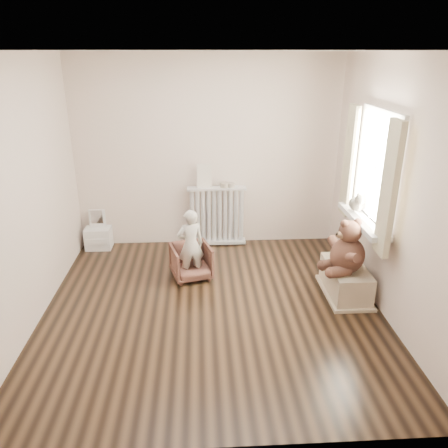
{
  "coord_description": "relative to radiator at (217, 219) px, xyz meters",
  "views": [
    {
      "loc": [
        -0.11,
        -4.07,
        2.59
      ],
      "look_at": [
        0.15,
        0.45,
        0.8
      ],
      "focal_mm": 35.0,
      "sensor_mm": 36.0,
      "label": 1
    }
  ],
  "objects": [
    {
      "name": "paper_doll",
      "position": [
        -0.17,
        0.0,
        0.63
      ],
      "size": [
        0.2,
        0.02,
        0.33
      ],
      "primitive_type": "cube",
      "color": "beige",
      "rests_on": "radiator"
    },
    {
      "name": "armchair",
      "position": [
        -0.35,
        -0.97,
        -0.18
      ],
      "size": [
        0.56,
        0.57,
        0.42
      ],
      "primitive_type": "imported",
      "rotation": [
        0.0,
        0.0,
        0.27
      ],
      "color": "brown",
      "rests_on": "floor"
    },
    {
      "name": "tin_a",
      "position": [
        0.1,
        0.0,
        0.5
      ],
      "size": [
        0.11,
        0.11,
        0.07
      ],
      "primitive_type": "cylinder",
      "color": "#A59E8C",
      "rests_on": "radiator"
    },
    {
      "name": "plush_cat",
      "position": [
        1.54,
        -1.17,
        0.61
      ],
      "size": [
        0.27,
        0.33,
        0.24
      ],
      "primitive_type": null,
      "rotation": [
        0.0,
        0.0,
        -0.4
      ],
      "color": "slate",
      "rests_on": "window_sill"
    },
    {
      "name": "back_wall",
      "position": [
        -0.12,
        0.12,
        0.91
      ],
      "size": [
        3.6,
        0.02,
        2.6
      ],
      "primitive_type": "cube",
      "color": "silver",
      "rests_on": "ground"
    },
    {
      "name": "teddy_bear",
      "position": [
        1.35,
        -1.58,
        0.28
      ],
      "size": [
        0.56,
        0.47,
        0.6
      ],
      "primitive_type": null,
      "rotation": [
        0.0,
        0.0,
        0.21
      ],
      "color": "#3D231A",
      "rests_on": "toy_bench"
    },
    {
      "name": "child",
      "position": [
        -0.35,
        -1.02,
        0.07
      ],
      "size": [
        0.36,
        0.29,
        0.88
      ],
      "primitive_type": "imported",
      "rotation": [
        0.0,
        0.0,
        3.41
      ],
      "color": "beige",
      "rests_on": "armchair"
    },
    {
      "name": "curtain_left",
      "position": [
        1.53,
        -1.95,
        1.0
      ],
      "size": [
        0.06,
        0.26,
        1.3
      ],
      "primitive_type": "cube",
      "color": "beige",
      "rests_on": "right_wall"
    },
    {
      "name": "right_wall",
      "position": [
        1.68,
        -1.68,
        0.91
      ],
      "size": [
        0.02,
        3.6,
        2.6
      ],
      "primitive_type": "cube",
      "color": "silver",
      "rests_on": "ground"
    },
    {
      "name": "curtain_right",
      "position": [
        1.53,
        -0.81,
        1.0
      ],
      "size": [
        0.06,
        0.26,
        1.3
      ],
      "primitive_type": "cube",
      "color": "beige",
      "rests_on": "right_wall"
    },
    {
      "name": "tin_b",
      "position": [
        0.2,
        0.0,
        0.49
      ],
      "size": [
        0.1,
        0.1,
        0.06
      ],
      "primitive_type": "cylinder",
      "color": "#A59E8C",
      "rests_on": "radiator"
    },
    {
      "name": "window",
      "position": [
        1.64,
        -1.38,
        1.06
      ],
      "size": [
        0.03,
        0.9,
        1.1
      ],
      "primitive_type": "cube",
      "color": "white",
      "rests_on": "right_wall"
    },
    {
      "name": "toy_bench",
      "position": [
        1.4,
        -1.47,
        -0.19
      ],
      "size": [
        0.4,
        0.75,
        0.35
      ],
      "primitive_type": "cube",
      "color": "#C6B694",
      "rests_on": "floor"
    },
    {
      "name": "front_wall",
      "position": [
        -0.12,
        -3.48,
        0.91
      ],
      "size": [
        3.6,
        0.02,
        2.6
      ],
      "primitive_type": "cube",
      "color": "silver",
      "rests_on": "ground"
    },
    {
      "name": "radiator",
      "position": [
        0.0,
        0.0,
        0.0
      ],
      "size": [
        0.81,
        0.15,
        0.86
      ],
      "primitive_type": "cube",
      "color": "silver",
      "rests_on": "floor"
    },
    {
      "name": "toy_vanity",
      "position": [
        -1.67,
        -0.03,
        -0.11
      ],
      "size": [
        0.35,
        0.25,
        0.55
      ],
      "primitive_type": "cube",
      "color": "silver",
      "rests_on": "floor"
    },
    {
      "name": "left_wall",
      "position": [
        -1.92,
        -1.68,
        0.91
      ],
      "size": [
        0.02,
        3.6,
        2.6
      ],
      "primitive_type": "cube",
      "color": "silver",
      "rests_on": "ground"
    },
    {
      "name": "ceiling",
      "position": [
        -0.12,
        -1.68,
        2.21
      ],
      "size": [
        3.6,
        3.6,
        0.01
      ],
      "primitive_type": "cube",
      "color": "white",
      "rests_on": "ground"
    },
    {
      "name": "window_sill",
      "position": [
        1.55,
        -1.38,
        0.48
      ],
      "size": [
        0.22,
        1.1,
        0.06
      ],
      "primitive_type": "cube",
      "color": "silver",
      "rests_on": "right_wall"
    },
    {
      "name": "floor",
      "position": [
        -0.12,
        -1.68,
        -0.39
      ],
      "size": [
        3.6,
        3.6,
        0.01
      ],
      "primitive_type": "cube",
      "color": "black",
      "rests_on": "ground"
    }
  ]
}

